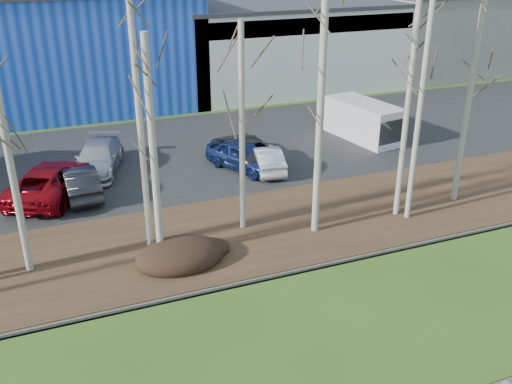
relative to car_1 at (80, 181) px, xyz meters
name	(u,v)px	position (x,y,z in m)	size (l,w,h in m)	color
river	(340,332)	(6.46, -13.73, -0.86)	(80.00, 8.00, 0.90)	#121F31
far_bank_rocks	(286,269)	(6.46, -9.63, -0.86)	(80.00, 0.80, 0.46)	#47423D
far_bank	(255,231)	(6.46, -6.43, -0.78)	(80.00, 7.00, 0.15)	#382616
parking_lot	(188,152)	(6.46, 4.07, -0.79)	(80.00, 14.00, 0.14)	black
building_blue	(53,49)	(0.46, 18.07, 3.30)	(20.40, 12.24, 8.30)	#113AA9
building_white	(279,43)	(18.46, 18.06, 2.55)	(18.36, 12.24, 6.80)	silver
building_grey	(436,30)	(34.46, 18.07, 2.80)	(14.28, 12.24, 7.30)	slate
dirt_mound	(180,254)	(2.81, -7.86, -0.37)	(3.43, 2.42, 0.67)	black
birch_2	(7,145)	(-2.57, -6.21, 4.21)	(0.27, 0.27, 9.84)	#ACA79C
birch_3	(141,138)	(1.85, -7.11, 4.19)	(0.22, 0.22, 9.80)	#ACA79C
birch_4	(154,155)	(2.19, -7.38, 3.58)	(0.27, 0.27, 8.58)	#ACA79C
birch_5	(242,131)	(6.08, -6.02, 3.61)	(0.24, 0.24, 8.63)	#ACA79C
birch_6	(420,109)	(13.21, -7.85, 4.25)	(0.23, 0.23, 9.91)	#ACA79C
birch_7	(321,101)	(8.81, -7.43, 4.92)	(0.29, 0.29, 11.25)	#ACA79C
birch_8	(409,97)	(12.93, -7.38, 4.67)	(0.25, 0.25, 10.76)	#ACA79C
birch_9	(471,87)	(16.42, -7.07, 4.67)	(0.26, 0.26, 10.76)	#ACA79C
car_1	(80,181)	(0.00, 0.00, 0.00)	(1.52, 4.35, 1.43)	black
car_2	(51,181)	(-1.30, 0.34, 0.09)	(2.68, 5.80, 1.61)	maroon
car_3	(98,158)	(1.23, 2.82, 0.04)	(2.12, 5.23, 1.52)	#A1A4A8
car_4	(243,156)	(8.47, 0.24, 0.05)	(1.80, 4.48, 1.53)	navy
car_5	(266,159)	(9.55, -0.33, -0.06)	(1.38, 3.96, 1.31)	silver
car_6	(244,148)	(8.98, 1.48, 0.00)	(2.37, 5.15, 1.43)	#28282A
van_white	(366,121)	(17.21, 2.14, 0.41)	(2.93, 5.44, 2.26)	white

